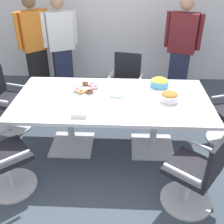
{
  "coord_description": "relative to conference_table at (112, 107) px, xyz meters",
  "views": [
    {
      "loc": [
        0.14,
        -2.94,
        2.31
      ],
      "look_at": [
        0.0,
        0.0,
        0.55
      ],
      "focal_mm": 43.23,
      "sensor_mm": 36.0,
      "label": 1
    }
  ],
  "objects": [
    {
      "name": "office_chair_2",
      "position": [
        -1.56,
        0.43,
        -0.22
      ],
      "size": [
        0.66,
        0.66,
        0.91
      ],
      "rotation": [
        0.0,
        0.0,
        -1.83
      ],
      "color": "silver",
      "rests_on": "ground"
    },
    {
      "name": "back_wall",
      "position": [
        0.0,
        2.4,
        0.77
      ],
      "size": [
        8.0,
        0.1,
        2.8
      ],
      "primitive_type": "cube",
      "color": "white",
      "rests_on": "ground"
    },
    {
      "name": "person_standing_1",
      "position": [
        -0.98,
        1.71,
        0.26
      ],
      "size": [
        0.59,
        0.38,
        1.7
      ],
      "rotation": [
        0.0,
        0.0,
        -2.71
      ],
      "color": "#232842",
      "rests_on": "ground"
    },
    {
      "name": "conference_table",
      "position": [
        0.0,
        0.0,
        0.0
      ],
      "size": [
        2.4,
        1.2,
        0.75
      ],
      "color": "white",
      "rests_on": "ground"
    },
    {
      "name": "napkin_pile",
      "position": [
        -0.34,
        -0.41,
        0.15
      ],
      "size": [
        0.17,
        0.17,
        0.05
      ],
      "primitive_type": "cube",
      "color": "white",
      "rests_on": "conference_table"
    },
    {
      "name": "snack_bowl_chips_yellow",
      "position": [
        0.62,
        0.37,
        0.18
      ],
      "size": [
        0.25,
        0.25,
        0.12
      ],
      "color": "#4C9EC6",
      "rests_on": "conference_table"
    },
    {
      "name": "office_chair_1",
      "position": [
        0.17,
        1.1,
        -0.22
      ],
      "size": [
        0.63,
        0.63,
        0.91
      ],
      "rotation": [
        0.0,
        0.0,
        -3.32
      ],
      "color": "silver",
      "rests_on": "ground"
    },
    {
      "name": "person_standing_0",
      "position": [
        -1.42,
        1.61,
        0.28
      ],
      "size": [
        0.5,
        0.47,
        1.74
      ],
      "rotation": [
        0.0,
        0.0,
        -2.39
      ],
      "color": "black",
      "rests_on": "ground"
    },
    {
      "name": "office_chair_3",
      "position": [
        -1.14,
        -0.82,
        -0.22
      ],
      "size": [
        0.76,
        0.76,
        0.91
      ],
      "rotation": [
        0.0,
        0.0,
        -0.86
      ],
      "color": "silver",
      "rests_on": "ground"
    },
    {
      "name": "plate_stack",
      "position": [
        0.07,
        0.1,
        0.14
      ],
      "size": [
        0.22,
        0.22,
        0.03
      ],
      "color": "white",
      "rests_on": "conference_table"
    },
    {
      "name": "office_chair_4",
      "position": [
        0.88,
        -0.94,
        -0.22
      ],
      "size": [
        0.76,
        0.76,
        0.91
      ],
      "rotation": [
        0.0,
        0.0,
        0.91
      ],
      "color": "silver",
      "rests_on": "ground"
    },
    {
      "name": "snack_bowl_pretzels",
      "position": [
        0.69,
        -0.04,
        0.18
      ],
      "size": [
        0.23,
        0.23,
        0.12
      ],
      "color": "white",
      "rests_on": "conference_table"
    },
    {
      "name": "person_standing_2",
      "position": [
        1.11,
        1.62,
        0.27
      ],
      "size": [
        0.6,
        0.35,
        1.72
      ],
      "rotation": [
        0.0,
        0.0,
        -3.48
      ],
      "color": "#232842",
      "rests_on": "ground"
    },
    {
      "name": "ground_plane",
      "position": [
        0.0,
        0.0,
        -0.63
      ],
      "size": [
        10.0,
        10.0,
        0.01
      ],
      "primitive_type": "cube",
      "color": "#3D4754"
    },
    {
      "name": "donut_platter",
      "position": [
        -0.36,
        0.22,
        0.15
      ],
      "size": [
        0.35,
        0.35,
        0.04
      ],
      "color": "white",
      "rests_on": "conference_table"
    }
  ]
}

